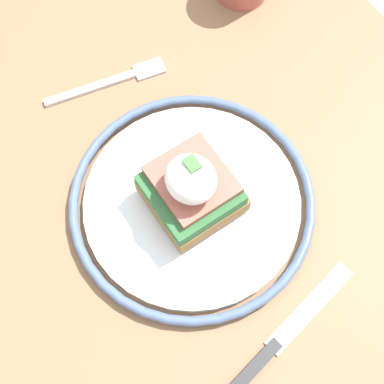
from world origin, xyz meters
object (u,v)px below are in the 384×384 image
plate (192,202)px  fork (112,81)px  sandwich (191,189)px  knife (276,344)px

plate → fork: size_ratio=1.77×
plate → sandwich: 0.04m
plate → sandwich: sandwich is taller
plate → fork: 0.18m
sandwich → fork: bearing=176.9°
sandwich → knife: size_ratio=0.48×
plate → sandwich: (0.00, -0.00, 0.04)m
plate → sandwich: bearing=-52.9°
plate → knife: size_ratio=1.43×
fork → knife: knife is taller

